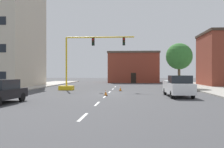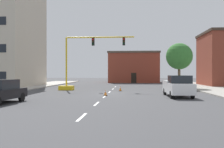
{
  "view_description": "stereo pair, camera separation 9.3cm",
  "coord_description": "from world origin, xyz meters",
  "px_view_note": "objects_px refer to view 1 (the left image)",
  "views": [
    {
      "loc": [
        2.39,
        -26.67,
        2.25
      ],
      "look_at": [
        -0.06,
        7.14,
        2.06
      ],
      "focal_mm": 40.76,
      "sensor_mm": 36.0,
      "label": 1
    },
    {
      "loc": [
        2.48,
        -26.66,
        2.25
      ],
      "look_at": [
        -0.06,
        7.14,
        2.06
      ],
      "focal_mm": 40.76,
      "sensor_mm": 36.0,
      "label": 2
    }
  ],
  "objects_px": {
    "traffic_cone_roadside_a": "(106,93)",
    "traffic_cone_roadside_b": "(120,89)",
    "traffic_signal_gantry": "(76,72)",
    "tree_right_mid": "(179,56)",
    "pickup_truck_white": "(178,86)",
    "sedan_black_near_left": "(1,91)"
  },
  "relations": [
    {
      "from": "traffic_cone_roadside_a",
      "to": "traffic_cone_roadside_b",
      "type": "relative_size",
      "value": 1.01
    },
    {
      "from": "traffic_signal_gantry",
      "to": "traffic_cone_roadside_a",
      "type": "height_order",
      "value": "traffic_signal_gantry"
    },
    {
      "from": "tree_right_mid",
      "to": "traffic_cone_roadside_a",
      "type": "relative_size",
      "value": 10.49
    },
    {
      "from": "tree_right_mid",
      "to": "pickup_truck_white",
      "type": "height_order",
      "value": "tree_right_mid"
    },
    {
      "from": "traffic_signal_gantry",
      "to": "traffic_cone_roadside_b",
      "type": "relative_size",
      "value": 15.86
    },
    {
      "from": "tree_right_mid",
      "to": "sedan_black_near_left",
      "type": "height_order",
      "value": "tree_right_mid"
    },
    {
      "from": "traffic_signal_gantry",
      "to": "sedan_black_near_left",
      "type": "distance_m",
      "value": 14.6
    },
    {
      "from": "traffic_cone_roadside_b",
      "to": "tree_right_mid",
      "type": "bearing_deg",
      "value": 33.19
    },
    {
      "from": "sedan_black_near_left",
      "to": "traffic_cone_roadside_a",
      "type": "height_order",
      "value": "sedan_black_near_left"
    },
    {
      "from": "traffic_signal_gantry",
      "to": "tree_right_mid",
      "type": "bearing_deg",
      "value": 16.49
    },
    {
      "from": "tree_right_mid",
      "to": "pickup_truck_white",
      "type": "xyz_separation_m",
      "value": [
        -2.39,
        -12.17,
        -3.54
      ]
    },
    {
      "from": "sedan_black_near_left",
      "to": "traffic_cone_roadside_b",
      "type": "bearing_deg",
      "value": 58.13
    },
    {
      "from": "traffic_cone_roadside_a",
      "to": "traffic_cone_roadside_b",
      "type": "xyz_separation_m",
      "value": [
        1.17,
        6.46,
        -0.0
      ]
    },
    {
      "from": "traffic_signal_gantry",
      "to": "tree_right_mid",
      "type": "xyz_separation_m",
      "value": [
        13.77,
        4.08,
        2.24
      ]
    },
    {
      "from": "sedan_black_near_left",
      "to": "tree_right_mid",
      "type": "bearing_deg",
      "value": 48.64
    },
    {
      "from": "traffic_cone_roadside_a",
      "to": "pickup_truck_white",
      "type": "bearing_deg",
      "value": -3.89
    },
    {
      "from": "pickup_truck_white",
      "to": "traffic_signal_gantry",
      "type": "bearing_deg",
      "value": 144.58
    },
    {
      "from": "traffic_cone_roadside_a",
      "to": "traffic_signal_gantry",
      "type": "bearing_deg",
      "value": 120.93
    },
    {
      "from": "pickup_truck_white",
      "to": "traffic_cone_roadside_a",
      "type": "distance_m",
      "value": 6.86
    },
    {
      "from": "pickup_truck_white",
      "to": "traffic_cone_roadside_a",
      "type": "xyz_separation_m",
      "value": [
        -6.81,
        0.46,
        -0.68
      ]
    },
    {
      "from": "pickup_truck_white",
      "to": "sedan_black_near_left",
      "type": "xyz_separation_m",
      "value": [
        -13.82,
        -6.24,
        -0.09
      ]
    },
    {
      "from": "tree_right_mid",
      "to": "pickup_truck_white",
      "type": "bearing_deg",
      "value": -101.1
    }
  ]
}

